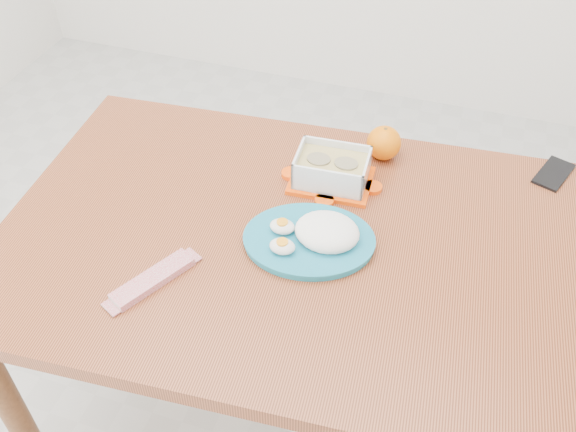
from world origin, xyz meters
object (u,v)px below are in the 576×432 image
(food_container, at_px, (332,169))
(orange_fruit, at_px, (384,143))
(dining_table, at_px, (288,265))
(rice_plate, at_px, (315,235))
(smartphone, at_px, (554,174))

(food_container, bearing_deg, orange_fruit, 51.94)
(dining_table, height_order, food_container, food_container)
(food_container, height_order, rice_plate, food_container)
(dining_table, relative_size, smartphone, 10.61)
(dining_table, height_order, smartphone, smartphone)
(smartphone, bearing_deg, dining_table, -123.14)
(dining_table, height_order, rice_plate, rice_plate)
(orange_fruit, bearing_deg, food_container, -124.67)
(rice_plate, bearing_deg, orange_fruit, 64.45)
(dining_table, xyz_separation_m, food_container, (0.04, 0.20, 0.13))
(rice_plate, relative_size, smartphone, 2.70)
(food_container, relative_size, orange_fruit, 2.34)
(food_container, bearing_deg, dining_table, -104.66)
(dining_table, bearing_deg, rice_plate, -7.40)
(orange_fruit, bearing_deg, rice_plate, -102.10)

